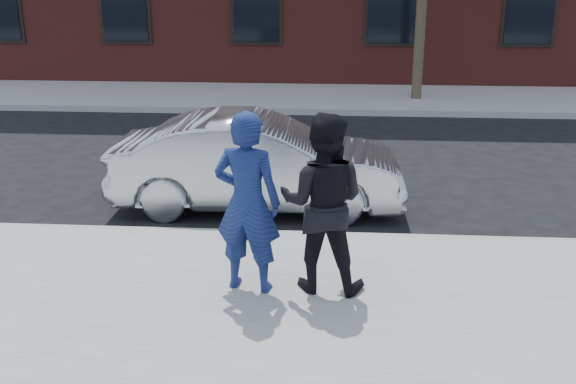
{
  "coord_description": "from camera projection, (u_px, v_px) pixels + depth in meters",
  "views": [
    {
      "loc": [
        2.39,
        -6.63,
        3.51
      ],
      "look_at": [
        1.89,
        0.4,
        1.1
      ],
      "focal_mm": 42.0,
      "sensor_mm": 36.0,
      "label": 1
    }
  ],
  "objects": [
    {
      "name": "man_peacoat",
      "position": [
        323.0,
        203.0,
        7.05
      ],
      "size": [
        1.02,
        0.84,
        1.94
      ],
      "rotation": [
        0.0,
        0.0,
        3.02
      ],
      "color": "black",
      "rests_on": "near_sidewalk"
    },
    {
      "name": "near_curb",
      "position": [
        153.0,
        234.0,
        8.99
      ],
      "size": [
        50.0,
        0.1,
        0.15
      ],
      "primitive_type": "cube",
      "color": "#999691",
      "rests_on": "ground"
    },
    {
      "name": "silver_sedan",
      "position": [
        258.0,
        163.0,
        9.94
      ],
      "size": [
        4.29,
        1.57,
        1.4
      ],
      "primitive_type": "imported",
      "rotation": [
        0.0,
        0.0,
        1.59
      ],
      "color": "#B7BABF",
      "rests_on": "ground"
    },
    {
      "name": "near_sidewalk",
      "position": [
        110.0,
        297.0,
        7.29
      ],
      "size": [
        50.0,
        3.5,
        0.15
      ],
      "primitive_type": "cube",
      "color": "gray",
      "rests_on": "ground"
    },
    {
      "name": "far_curb",
      "position": [
        237.0,
        111.0,
        16.45
      ],
      "size": [
        50.0,
        0.1,
        0.15
      ],
      "primitive_type": "cube",
      "color": "#999691",
      "rests_on": "ground"
    },
    {
      "name": "man_hoodie",
      "position": [
        247.0,
        203.0,
        7.03
      ],
      "size": [
        0.79,
        0.6,
        1.96
      ],
      "rotation": [
        0.0,
        0.0,
        2.95
      ],
      "color": "navy",
      "rests_on": "near_sidewalk"
    },
    {
      "name": "ground",
      "position": [
        118.0,
        292.0,
        7.55
      ],
      "size": [
        100.0,
        100.0,
        0.0
      ],
      "primitive_type": "plane",
      "color": "black",
      "rests_on": "ground"
    },
    {
      "name": "far_sidewalk",
      "position": [
        246.0,
        97.0,
        18.15
      ],
      "size": [
        50.0,
        3.5,
        0.15
      ],
      "primitive_type": "cube",
      "color": "gray",
      "rests_on": "ground"
    }
  ]
}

